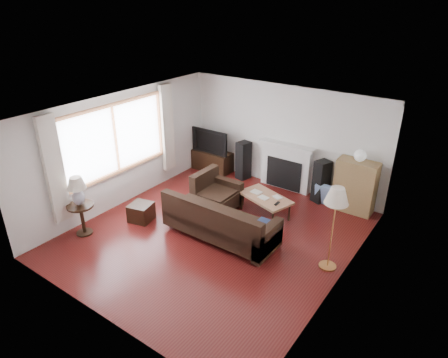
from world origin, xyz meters
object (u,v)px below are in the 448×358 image
Objects in this scene: bookshelf at (355,186)px; floor_lamp at (332,229)px; sectional_sofa at (220,220)px; side_table at (83,219)px; coffee_table at (265,205)px; tv_stand at (212,161)px.

floor_lamp is (0.34, -2.20, 0.19)m from bookshelf.
bookshelf reaches higher than sectional_sofa.
floor_lamp is 4.75m from side_table.
side_table is (-2.30, -1.46, -0.07)m from sectional_sofa.
bookshelf reaches higher than coffee_table.
sectional_sofa is 3.81× the size of side_table.
bookshelf is at bearing 98.77° from floor_lamp.
coffee_table is at bearing -27.79° from tv_stand.
tv_stand is 3.97m from side_table.
tv_stand is at bearing 169.86° from coffee_table.
tv_stand reaches higher than coffee_table.
bookshelf is 1.98m from coffee_table.
tv_stand is 0.43× the size of sectional_sofa.
sectional_sofa is 2.72m from side_table.
coffee_table is 1.76× the size of side_table.
floor_lamp is at bearing 9.33° from sectional_sofa.
coffee_table is (0.26, 1.27, -0.18)m from sectional_sofa.
side_table is (-4.37, -1.80, -0.45)m from floor_lamp.
side_table is (-2.56, -2.72, 0.10)m from coffee_table.
coffee_table is (2.34, -1.24, -0.05)m from tv_stand.
sectional_sofa is 2.14m from floor_lamp.
bookshelf is 1.03× the size of coffee_table.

